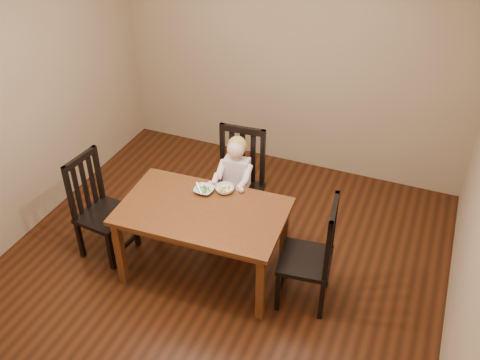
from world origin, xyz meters
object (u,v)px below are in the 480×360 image
at_px(dining_table, 203,217).
at_px(chair_child, 238,185).
at_px(chair_left, 100,208).
at_px(bowl_peas, 204,190).
at_px(toddler, 236,176).
at_px(chair_right, 312,256).
at_px(bowl_veg, 225,189).

height_order(dining_table, chair_child, chair_child).
xyz_separation_m(chair_left, bowl_peas, (0.92, 0.33, 0.24)).
relative_size(chair_child, toddler, 2.00).
distance_m(dining_table, chair_left, 1.03).
bearing_deg(dining_table, chair_left, -174.63).
height_order(dining_table, toddler, toddler).
bearing_deg(chair_left, chair_right, 98.97).
bearing_deg(chair_child, bowl_veg, 90.83).
bearing_deg(toddler, chair_child, -90.00).
bearing_deg(toddler, bowl_veg, 90.97).
bearing_deg(chair_child, chair_left, 32.93).
bearing_deg(chair_right, chair_child, 47.14).
bearing_deg(dining_table, chair_right, 1.57).
distance_m(dining_table, chair_child, 0.71).
relative_size(chair_left, toddler, 1.88).
xyz_separation_m(toddler, bowl_veg, (0.03, -0.33, 0.08)).
xyz_separation_m(toddler, bowl_peas, (-0.14, -0.41, 0.07)).
distance_m(chair_right, toddler, 1.13).
relative_size(chair_left, bowl_peas, 5.91).
height_order(chair_left, bowl_veg, chair_left).
bearing_deg(chair_left, toddler, 130.35).
xyz_separation_m(dining_table, bowl_peas, (-0.09, 0.23, 0.10)).
bearing_deg(bowl_veg, dining_table, -103.49).
distance_m(chair_left, toddler, 1.30).
relative_size(chair_left, chair_right, 0.99).
bearing_deg(dining_table, toddler, 86.01).
bearing_deg(toddler, chair_left, 30.88).
bearing_deg(chair_right, dining_table, 84.30).
relative_size(chair_right, toddler, 1.91).
distance_m(chair_left, bowl_peas, 1.01).
height_order(chair_right, toddler, chair_right).
xyz_separation_m(chair_left, chair_right, (1.99, 0.12, 0.01)).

